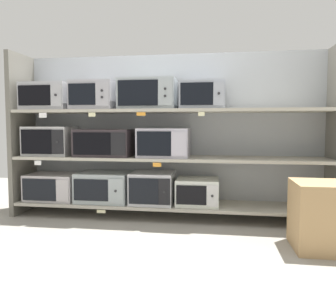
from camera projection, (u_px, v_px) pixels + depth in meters
ground at (148, 258)px, 2.32m from camera, size 7.15×6.00×0.02m
back_panel at (171, 134)px, 3.50m from camera, size 3.35×0.04×1.71m
upright_left at (22, 134)px, 3.48m from camera, size 0.05×0.46×1.71m
shelf_0 at (168, 204)px, 3.30m from camera, size 3.15×0.46×0.03m
microwave_0 at (54, 186)px, 3.46m from camera, size 0.53×0.39×0.28m
microwave_1 at (105, 187)px, 3.38m from camera, size 0.55×0.41×0.31m
microwave_2 at (153, 187)px, 3.30m from camera, size 0.43×0.42×0.32m
microwave_3 at (198, 191)px, 3.24m from camera, size 0.42×0.37×0.26m
price_tag_0 at (101, 212)px, 3.16m from camera, size 0.09×0.00×0.03m
shelf_1 at (168, 158)px, 3.26m from camera, size 3.15×0.46×0.03m
microwave_4 at (51, 141)px, 3.43m from camera, size 0.49×0.38×0.31m
microwave_5 at (105, 143)px, 3.35m from camera, size 0.57×0.42×0.28m
microwave_6 at (164, 143)px, 3.25m from camera, size 0.51×0.41×0.29m
price_tag_1 at (38, 163)px, 3.22m from camera, size 0.07×0.00×0.04m
price_tag_2 at (157, 165)px, 3.05m from camera, size 0.08×0.00×0.04m
shelf_2 at (168, 111)px, 3.23m from camera, size 3.15×0.46×0.03m
microwave_7 at (50, 97)px, 3.40m from camera, size 0.49×0.43×0.28m
microwave_8 at (96, 96)px, 3.33m from camera, size 0.44×0.44×0.29m
microwave_9 at (148, 95)px, 3.25m from camera, size 0.57×0.38×0.31m
microwave_10 at (203, 96)px, 3.17m from camera, size 0.43×0.42×0.27m
price_tag_3 at (43, 115)px, 3.18m from camera, size 0.08×0.00×0.05m
price_tag_4 at (92, 115)px, 3.11m from camera, size 0.07×0.00×0.04m
price_tag_5 at (141, 114)px, 3.04m from camera, size 0.09×0.00×0.03m
price_tag_6 at (201, 114)px, 2.95m from camera, size 0.06×0.00×0.04m
shipping_carton at (320, 216)px, 2.44m from camera, size 0.40×0.40×0.52m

